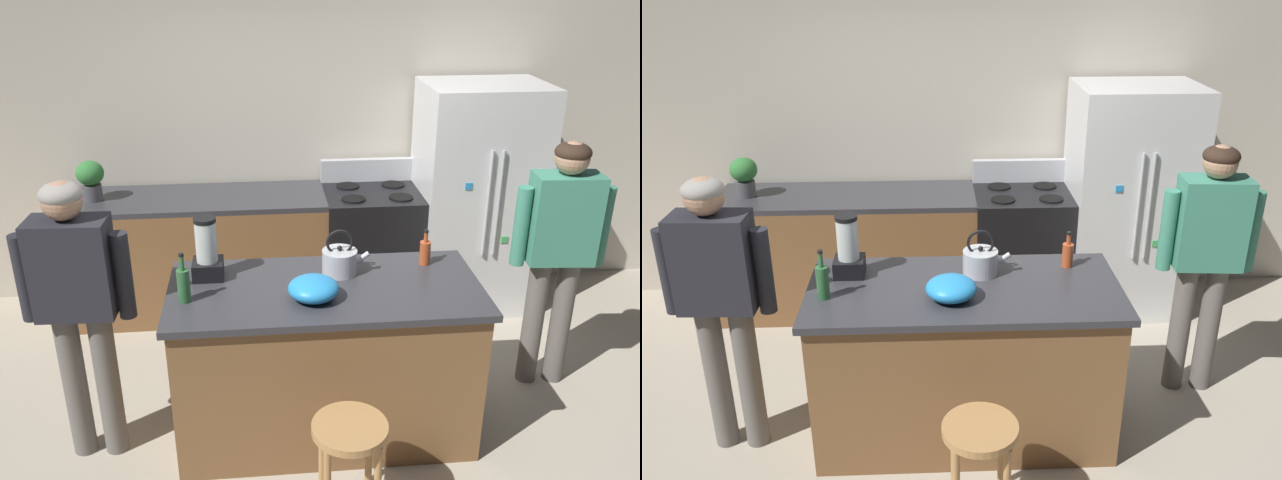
{
  "view_description": "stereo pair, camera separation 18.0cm",
  "coord_description": "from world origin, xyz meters",
  "views": [
    {
      "loc": [
        -0.34,
        -3.18,
        2.62
      ],
      "look_at": [
        0.0,
        0.3,
        1.11
      ],
      "focal_mm": 36.89,
      "sensor_mm": 36.0,
      "label": 1
    },
    {
      "loc": [
        -0.16,
        -3.19,
        2.62
      ],
      "look_at": [
        0.0,
        0.3,
        1.11
      ],
      "focal_mm": 36.89,
      "sensor_mm": 36.0,
      "label": 2
    }
  ],
  "objects": [
    {
      "name": "bar_stool",
      "position": [
        0.04,
        -0.76,
        0.49
      ],
      "size": [
        0.36,
        0.36,
        0.63
      ],
      "color": "#B7844C",
      "rests_on": "ground_plane"
    },
    {
      "name": "stove_range",
      "position": [
        0.53,
        1.52,
        0.49
      ],
      "size": [
        0.76,
        0.65,
        1.14
      ],
      "color": "black",
      "rests_on": "ground_plane"
    },
    {
      "name": "mixing_bowl",
      "position": [
        -0.08,
        -0.13,
        1.02
      ],
      "size": [
        0.27,
        0.27,
        0.12
      ],
      "primitive_type": "ellipsoid",
      "color": "#268CD8",
      "rests_on": "kitchen_island"
    },
    {
      "name": "blender_appliance",
      "position": [
        -0.64,
        0.18,
        1.11
      ],
      "size": [
        0.17,
        0.17,
        0.36
      ],
      "color": "black",
      "rests_on": "kitchen_island"
    },
    {
      "name": "tea_kettle",
      "position": [
        0.1,
        0.16,
        1.04
      ],
      "size": [
        0.28,
        0.2,
        0.27
      ],
      "color": "#B7BABF",
      "rests_on": "kitchen_island"
    },
    {
      "name": "refrigerator",
      "position": [
        1.34,
        1.5,
        0.89
      ],
      "size": [
        0.9,
        0.73,
        1.77
      ],
      "color": "silver",
      "rests_on": "ground_plane"
    },
    {
      "name": "person_by_island_left",
      "position": [
        -1.3,
        -0.06,
        0.99
      ],
      "size": [
        0.59,
        0.24,
        1.62
      ],
      "color": "#66605B",
      "rests_on": "ground_plane"
    },
    {
      "name": "back_counter_run",
      "position": [
        -0.8,
        1.55,
        0.48
      ],
      "size": [
        2.0,
        0.64,
        0.96
      ],
      "color": "brown",
      "rests_on": "ground_plane"
    },
    {
      "name": "bottle_olive_oil",
      "position": [
        -0.75,
        -0.09,
        1.06
      ],
      "size": [
        0.07,
        0.07,
        0.28
      ],
      "color": "#2D6638",
      "rests_on": "kitchen_island"
    },
    {
      "name": "back_wall",
      "position": [
        0.0,
        1.95,
        1.35
      ],
      "size": [
        8.0,
        0.1,
        2.7
      ],
      "primitive_type": "cube",
      "color": "beige",
      "rests_on": "ground_plane"
    },
    {
      "name": "potted_plant",
      "position": [
        -1.57,
        1.55,
        1.13
      ],
      "size": [
        0.2,
        0.2,
        0.3
      ],
      "color": "#4C4C51",
      "rests_on": "back_counter_run"
    },
    {
      "name": "person_by_sink_right",
      "position": [
        1.49,
        0.37,
        0.99
      ],
      "size": [
        0.6,
        0.25,
        1.64
      ],
      "color": "#66605B",
      "rests_on": "ground_plane"
    },
    {
      "name": "bottle_cooking_sauce",
      "position": [
        0.61,
        0.23,
        1.04
      ],
      "size": [
        0.06,
        0.06,
        0.22
      ],
      "color": "#B24C26",
      "rests_on": "kitchen_island"
    },
    {
      "name": "kitchen_island",
      "position": [
        0.0,
        0.0,
        0.48
      ],
      "size": [
        1.72,
        0.81,
        0.96
      ],
      "color": "brown",
      "rests_on": "ground_plane"
    },
    {
      "name": "ground_plane",
      "position": [
        0.0,
        0.0,
        0.0
      ],
      "size": [
        14.0,
        14.0,
        0.0
      ],
      "primitive_type": "plane",
      "color": "#B2A893"
    }
  ]
}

